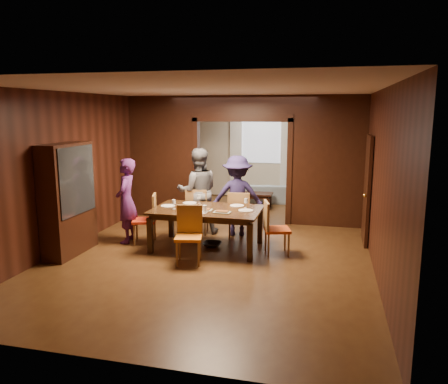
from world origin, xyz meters
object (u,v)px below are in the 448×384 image
(dining_table, at_px, (207,228))
(chair_right, at_px, (277,228))
(chair_far_l, at_px, (198,211))
(chair_far_r, at_px, (240,215))
(chair_near, at_px, (189,236))
(person_purple, at_px, (126,201))
(coffee_table, at_px, (257,200))
(person_grey, at_px, (198,191))
(hutch, at_px, (68,199))
(sofa, at_px, (265,193))
(chair_left, at_px, (144,219))
(person_navy, at_px, (237,196))

(dining_table, bearing_deg, chair_right, -1.34)
(chair_far_l, distance_m, chair_far_r, 0.93)
(chair_far_l, bearing_deg, chair_near, 94.73)
(chair_near, bearing_deg, person_purple, 138.35)
(coffee_table, xyz_separation_m, chair_far_r, (0.12, -2.86, 0.28))
(person_grey, relative_size, chair_right, 1.85)
(person_purple, distance_m, hutch, 1.14)
(sofa, xyz_separation_m, chair_right, (0.89, -4.49, 0.23))
(person_purple, xyz_separation_m, hutch, (-0.68, -0.90, 0.17))
(chair_right, bearing_deg, chair_far_r, 29.50)
(dining_table, relative_size, chair_far_r, 2.06)
(person_grey, relative_size, dining_table, 0.90)
(chair_far_r, bearing_deg, person_purple, 15.84)
(dining_table, xyz_separation_m, chair_right, (1.32, -0.03, 0.10))
(chair_right, bearing_deg, person_grey, 44.70)
(chair_left, bearing_deg, chair_far_r, 97.29)
(sofa, height_order, dining_table, dining_table)
(dining_table, height_order, chair_far_l, chair_far_l)
(sofa, bearing_deg, person_grey, 68.00)
(chair_near, bearing_deg, coffee_table, 72.78)
(dining_table, distance_m, coffee_table, 3.68)
(person_grey, height_order, chair_near, person_grey)
(sofa, height_order, chair_far_l, chair_far_l)
(dining_table, height_order, hutch, hutch)
(person_purple, distance_m, chair_far_r, 2.26)
(coffee_table, xyz_separation_m, hutch, (-2.66, -4.54, 0.80))
(chair_far_r, bearing_deg, person_grey, -14.03)
(chair_far_l, distance_m, chair_near, 1.84)
(person_navy, relative_size, chair_left, 1.71)
(person_grey, xyz_separation_m, chair_far_r, (0.93, -0.15, -0.41))
(person_grey, distance_m, sofa, 3.68)
(person_purple, xyz_separation_m, coffee_table, (1.98, 3.64, -0.63))
(chair_right, bearing_deg, chair_near, 104.77)
(person_navy, height_order, chair_left, person_navy)
(chair_near, xyz_separation_m, hutch, (-2.25, -0.01, 0.52))
(person_navy, height_order, dining_table, person_navy)
(dining_table, bearing_deg, person_grey, 116.21)
(chair_right, bearing_deg, dining_table, 72.17)
(sofa, bearing_deg, dining_table, 76.85)
(coffee_table, relative_size, chair_near, 0.82)
(person_navy, bearing_deg, coffee_table, -101.59)
(person_navy, xyz_separation_m, coffee_table, (-0.02, 2.64, -0.63))
(sofa, bearing_deg, coffee_table, 76.08)
(person_purple, height_order, person_navy, person_navy)
(dining_table, bearing_deg, sofa, 84.54)
(person_purple, relative_size, coffee_table, 2.06)
(chair_far_l, relative_size, chair_near, 1.00)
(person_purple, relative_size, chair_far_r, 1.70)
(coffee_table, xyz_separation_m, chair_left, (-1.61, -3.64, 0.28))
(chair_left, bearing_deg, chair_far_l, 121.03)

